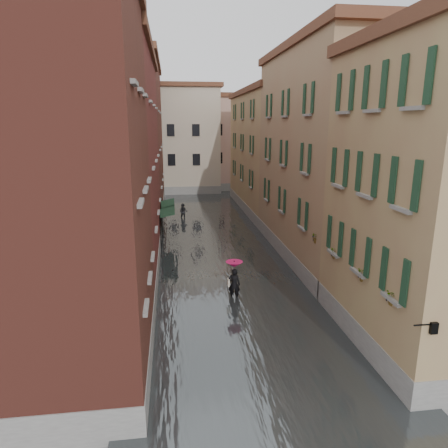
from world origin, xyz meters
TOP-DOWN VIEW (x-y plane):
  - ground at (0.00, 0.00)m, footprint 120.00×120.00m
  - floodwater at (0.00, 13.00)m, footprint 10.00×60.00m
  - building_left_near at (-7.00, -2.00)m, footprint 6.00×8.00m
  - building_left_mid at (-7.00, 9.00)m, footprint 6.00×14.00m
  - building_left_far at (-7.00, 24.00)m, footprint 6.00×16.00m
  - building_right_near at (7.00, -2.00)m, footprint 6.00×8.00m
  - building_right_mid at (7.00, 9.00)m, footprint 6.00×14.00m
  - building_right_far at (7.00, 24.00)m, footprint 6.00×16.00m
  - building_end_cream at (-3.00, 38.00)m, footprint 12.00×9.00m
  - building_end_pink at (6.00, 40.00)m, footprint 10.00×9.00m
  - awning_near at (-3.48, 13.13)m, footprint 1.09×3.26m
  - awning_far at (-3.48, 15.89)m, footprint 1.09×3.31m
  - wall_lantern at (4.33, -6.00)m, footprint 0.71×0.22m
  - window_planters at (4.12, -0.80)m, footprint 0.59×7.99m
  - pedestrian_main at (-0.08, 2.98)m, footprint 0.89×0.89m
  - pedestrian_far at (-2.08, 20.76)m, footprint 0.87×0.75m

SIDE VIEW (x-z plane):
  - ground at x=0.00m, z-range 0.00..0.00m
  - floodwater at x=0.00m, z-range 0.00..0.20m
  - pedestrian_far at x=-2.08m, z-range 0.00..1.56m
  - pedestrian_main at x=-0.08m, z-range 0.18..2.24m
  - awning_near at x=-3.48m, z-range 1.07..3.87m
  - awning_far at x=-3.48m, z-range 1.07..3.87m
  - wall_lantern at x=4.33m, z-range 2.83..3.18m
  - window_planters at x=4.12m, z-range 3.09..3.93m
  - building_right_near at x=7.00m, z-range 0.00..11.50m
  - building_right_far at x=7.00m, z-range 0.00..11.50m
  - building_end_pink at x=6.00m, z-range 0.00..12.00m
  - building_left_mid at x=-7.00m, z-range 0.00..12.50m
  - building_left_near at x=-7.00m, z-range 0.00..13.00m
  - building_right_mid at x=7.00m, z-range 0.00..13.00m
  - building_end_cream at x=-3.00m, z-range 0.00..13.00m
  - building_left_far at x=-7.00m, z-range 0.00..14.00m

